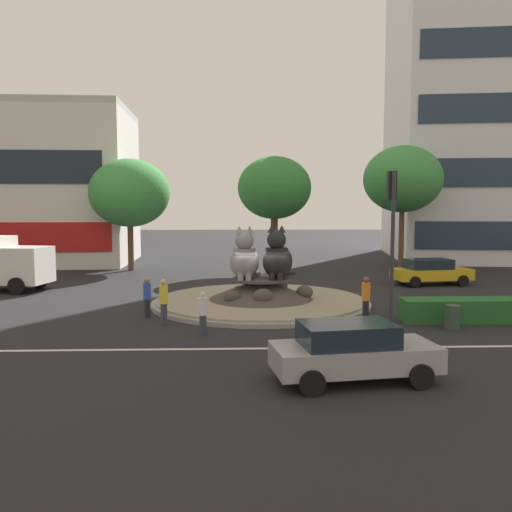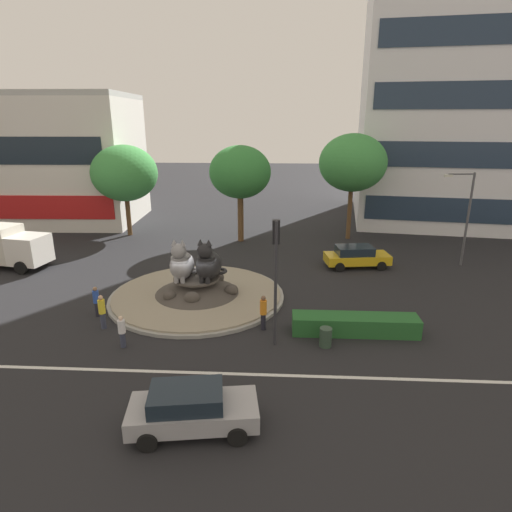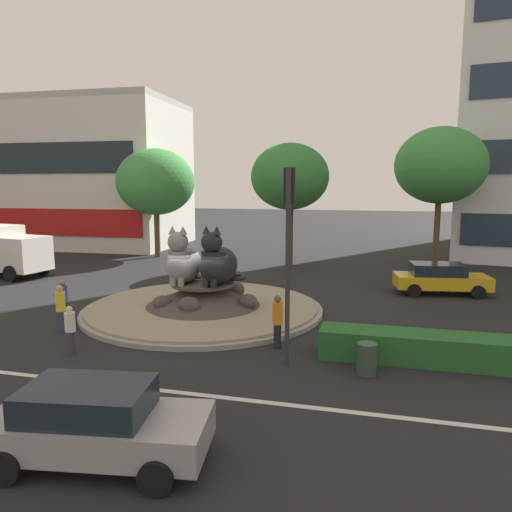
{
  "view_description": "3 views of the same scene",
  "coord_description": "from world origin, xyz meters",
  "px_view_note": "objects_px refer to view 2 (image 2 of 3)",
  "views": [
    {
      "loc": [
        -1.07,
        -24.39,
        4.52
      ],
      "look_at": [
        -0.16,
        1.73,
        2.1
      ],
      "focal_mm": 37.51,
      "sensor_mm": 36.0,
      "label": 1
    },
    {
      "loc": [
        4.66,
        -22.58,
        9.84
      ],
      "look_at": [
        3.27,
        2.71,
        1.7
      ],
      "focal_mm": 29.83,
      "sensor_mm": 36.0,
      "label": 2
    },
    {
      "loc": [
        7.01,
        -18.58,
        5.35
      ],
      "look_at": [
        1.86,
        1.73,
        2.18
      ],
      "focal_mm": 33.66,
      "sensor_mm": 36.0,
      "label": 3
    }
  ],
  "objects_px": {
    "streetlight_arm": "(465,212)",
    "office_tower": "(471,45)",
    "broadleaf_tree_behind_island": "(353,163)",
    "pedestrian_orange_shirt": "(263,312)",
    "pedestrian_blue_shirt": "(96,301)",
    "traffic_light_mast": "(276,261)",
    "second_tree_near_tower": "(240,172)",
    "sedan_on_far_lane": "(191,408)",
    "pedestrian_white_shirt": "(122,331)",
    "third_tree_left": "(124,173)",
    "litter_bin": "(326,337)",
    "cat_statue_black": "(208,264)",
    "cat_statue_grey": "(182,264)",
    "hatchback_near_shophouse": "(356,256)",
    "pedestrian_yellow_shirt": "(102,311)"
  },
  "relations": [
    {
      "from": "broadleaf_tree_behind_island",
      "to": "litter_bin",
      "type": "bearing_deg",
      "value": -101.5
    },
    {
      "from": "cat_statue_black",
      "to": "office_tower",
      "type": "distance_m",
      "value": 34.12
    },
    {
      "from": "second_tree_near_tower",
      "to": "broadleaf_tree_behind_island",
      "type": "bearing_deg",
      "value": 7.86
    },
    {
      "from": "second_tree_near_tower",
      "to": "pedestrian_white_shirt",
      "type": "height_order",
      "value": "second_tree_near_tower"
    },
    {
      "from": "cat_statue_black",
      "to": "litter_bin",
      "type": "height_order",
      "value": "cat_statue_black"
    },
    {
      "from": "broadleaf_tree_behind_island",
      "to": "pedestrian_blue_shirt",
      "type": "distance_m",
      "value": 23.05
    },
    {
      "from": "pedestrian_blue_shirt",
      "to": "traffic_light_mast",
      "type": "bearing_deg",
      "value": 109.96
    },
    {
      "from": "pedestrian_orange_shirt",
      "to": "sedan_on_far_lane",
      "type": "relative_size",
      "value": 0.4
    },
    {
      "from": "broadleaf_tree_behind_island",
      "to": "sedan_on_far_lane",
      "type": "height_order",
      "value": "broadleaf_tree_behind_island"
    },
    {
      "from": "pedestrian_orange_shirt",
      "to": "sedan_on_far_lane",
      "type": "xyz_separation_m",
      "value": [
        -2.09,
        -7.2,
        -0.15
      ]
    },
    {
      "from": "broadleaf_tree_behind_island",
      "to": "traffic_light_mast",
      "type": "bearing_deg",
      "value": -108.23
    },
    {
      "from": "cat_statue_grey",
      "to": "streetlight_arm",
      "type": "height_order",
      "value": "streetlight_arm"
    },
    {
      "from": "traffic_light_mast",
      "to": "cat_statue_black",
      "type": "bearing_deg",
      "value": 34.92
    },
    {
      "from": "traffic_light_mast",
      "to": "pedestrian_orange_shirt",
      "type": "bearing_deg",
      "value": 20.2
    },
    {
      "from": "traffic_light_mast",
      "to": "pedestrian_orange_shirt",
      "type": "height_order",
      "value": "traffic_light_mast"
    },
    {
      "from": "pedestrian_yellow_shirt",
      "to": "pedestrian_blue_shirt",
      "type": "bearing_deg",
      "value": 60.48
    },
    {
      "from": "second_tree_near_tower",
      "to": "hatchback_near_shophouse",
      "type": "height_order",
      "value": "second_tree_near_tower"
    },
    {
      "from": "cat_statue_grey",
      "to": "third_tree_left",
      "type": "height_order",
      "value": "third_tree_left"
    },
    {
      "from": "third_tree_left",
      "to": "pedestrian_white_shirt",
      "type": "relative_size",
      "value": 5.1
    },
    {
      "from": "third_tree_left",
      "to": "litter_bin",
      "type": "height_order",
      "value": "third_tree_left"
    },
    {
      "from": "second_tree_near_tower",
      "to": "pedestrian_orange_shirt",
      "type": "height_order",
      "value": "second_tree_near_tower"
    },
    {
      "from": "traffic_light_mast",
      "to": "third_tree_left",
      "type": "height_order",
      "value": "third_tree_left"
    },
    {
      "from": "pedestrian_orange_shirt",
      "to": "traffic_light_mast",
      "type": "bearing_deg",
      "value": -61.42
    },
    {
      "from": "cat_statue_black",
      "to": "third_tree_left",
      "type": "distance_m",
      "value": 17.03
    },
    {
      "from": "broadleaf_tree_behind_island",
      "to": "pedestrian_yellow_shirt",
      "type": "bearing_deg",
      "value": -129.72
    },
    {
      "from": "second_tree_near_tower",
      "to": "sedan_on_far_lane",
      "type": "bearing_deg",
      "value": -88.92
    },
    {
      "from": "pedestrian_yellow_shirt",
      "to": "hatchback_near_shophouse",
      "type": "distance_m",
      "value": 17.19
    },
    {
      "from": "pedestrian_yellow_shirt",
      "to": "second_tree_near_tower",
      "type": "bearing_deg",
      "value": 9.59
    },
    {
      "from": "broadleaf_tree_behind_island",
      "to": "third_tree_left",
      "type": "relative_size",
      "value": 1.12
    },
    {
      "from": "broadleaf_tree_behind_island",
      "to": "second_tree_near_tower",
      "type": "xyz_separation_m",
      "value": [
        -9.21,
        -1.27,
        -0.68
      ]
    },
    {
      "from": "second_tree_near_tower",
      "to": "pedestrian_yellow_shirt",
      "type": "xyz_separation_m",
      "value": [
        -5.36,
        -16.26,
        -4.83
      ]
    },
    {
      "from": "streetlight_arm",
      "to": "office_tower",
      "type": "bearing_deg",
      "value": -115.78
    },
    {
      "from": "third_tree_left",
      "to": "litter_bin",
      "type": "distance_m",
      "value": 24.88
    },
    {
      "from": "broadleaf_tree_behind_island",
      "to": "sedan_on_far_lane",
      "type": "distance_m",
      "value": 26.55
    },
    {
      "from": "third_tree_left",
      "to": "second_tree_near_tower",
      "type": "bearing_deg",
      "value": -7.87
    },
    {
      "from": "broadleaf_tree_behind_island",
      "to": "pedestrian_orange_shirt",
      "type": "xyz_separation_m",
      "value": [
        -6.69,
        -17.22,
        -5.49
      ]
    },
    {
      "from": "hatchback_near_shophouse",
      "to": "third_tree_left",
      "type": "bearing_deg",
      "value": 150.03
    },
    {
      "from": "pedestrian_orange_shirt",
      "to": "hatchback_near_shophouse",
      "type": "bearing_deg",
      "value": 62.85
    },
    {
      "from": "traffic_light_mast",
      "to": "second_tree_near_tower",
      "type": "distance_m",
      "value": 17.64
    },
    {
      "from": "hatchback_near_shophouse",
      "to": "litter_bin",
      "type": "relative_size",
      "value": 5.11
    },
    {
      "from": "cat_statue_black",
      "to": "office_tower",
      "type": "height_order",
      "value": "office_tower"
    },
    {
      "from": "litter_bin",
      "to": "pedestrian_orange_shirt",
      "type": "bearing_deg",
      "value": 152.94
    },
    {
      "from": "cat_statue_black",
      "to": "second_tree_near_tower",
      "type": "height_order",
      "value": "second_tree_near_tower"
    },
    {
      "from": "pedestrian_blue_shirt",
      "to": "sedan_on_far_lane",
      "type": "distance_m",
      "value": 10.56
    },
    {
      "from": "pedestrian_yellow_shirt",
      "to": "third_tree_left",
      "type": "bearing_deg",
      "value": 42.81
    },
    {
      "from": "pedestrian_white_shirt",
      "to": "second_tree_near_tower",
      "type": "bearing_deg",
      "value": -55.4
    },
    {
      "from": "streetlight_arm",
      "to": "pedestrian_orange_shirt",
      "type": "relative_size",
      "value": 3.65
    },
    {
      "from": "cat_statue_grey",
      "to": "traffic_light_mast",
      "type": "relative_size",
      "value": 0.42
    },
    {
      "from": "litter_bin",
      "to": "third_tree_left",
      "type": "bearing_deg",
      "value": 129.47
    },
    {
      "from": "pedestrian_white_shirt",
      "to": "sedan_on_far_lane",
      "type": "relative_size",
      "value": 0.35
    }
  ]
}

